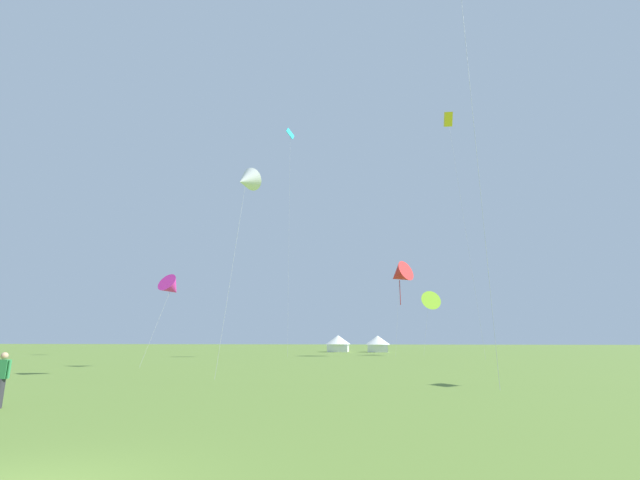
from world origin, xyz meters
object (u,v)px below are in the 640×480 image
(kite_white_delta, at_px, (246,181))
(festival_tent_right, at_px, (378,343))
(kite_lime_delta, at_px, (428,304))
(kite_red_delta, at_px, (399,275))
(kite_cyan_diamond, at_px, (290,138))
(kite_magenta_delta, at_px, (172,287))
(kite_yellow_box, at_px, (448,120))
(festival_tent_center, at_px, (338,343))
(person_spectator, at_px, (1,381))

(kite_white_delta, xyz_separation_m, festival_tent_right, (7.53, 53.49, -10.61))
(kite_white_delta, xyz_separation_m, kite_lime_delta, (15.04, 38.35, -5.04))
(kite_red_delta, distance_m, kite_white_delta, 35.88)
(kite_cyan_diamond, height_order, kite_magenta_delta, kite_cyan_diamond)
(kite_yellow_box, relative_size, festival_tent_right, 7.21)
(kite_yellow_box, distance_m, festival_tent_right, 39.60)
(festival_tent_center, bearing_deg, kite_cyan_diamond, -102.39)
(kite_cyan_diamond, distance_m, festival_tent_right, 38.16)
(kite_yellow_box, bearing_deg, kite_cyan_diamond, 169.55)
(kite_white_delta, distance_m, person_spectator, 17.37)
(festival_tent_right, bearing_deg, kite_red_delta, -79.97)
(kite_white_delta, height_order, kite_magenta_delta, kite_white_delta)
(kite_white_delta, relative_size, kite_magenta_delta, 1.75)
(person_spectator, bearing_deg, kite_cyan_diamond, 90.49)
(kite_red_delta, height_order, person_spectator, kite_red_delta)
(festival_tent_right, bearing_deg, kite_yellow_box, -67.87)
(festival_tent_center, bearing_deg, kite_lime_delta, -46.21)
(person_spectator, bearing_deg, kite_white_delta, 73.42)
(kite_cyan_diamond, height_order, kite_yellow_box, kite_cyan_diamond)
(kite_yellow_box, bearing_deg, festival_tent_center, 124.33)
(kite_lime_delta, bearing_deg, festival_tent_center, 133.79)
(kite_white_delta, relative_size, kite_lime_delta, 1.48)
(kite_red_delta, relative_size, festival_tent_right, 2.89)
(kite_cyan_diamond, relative_size, kite_white_delta, 2.50)
(kite_red_delta, xyz_separation_m, kite_yellow_box, (6.88, -5.99, 19.45))
(kite_lime_delta, xyz_separation_m, person_spectator, (-18.80, -50.97, -6.28))
(kite_red_delta, relative_size, kite_white_delta, 0.96)
(kite_red_delta, xyz_separation_m, kite_white_delta, (-10.95, -34.14, 1.42))
(kite_yellow_box, height_order, kite_magenta_delta, kite_yellow_box)
(kite_yellow_box, distance_m, person_spectator, 54.68)
(person_spectator, distance_m, festival_tent_center, 66.25)
(kite_lime_delta, bearing_deg, kite_red_delta, -134.15)
(kite_red_delta, height_order, festival_tent_center, kite_red_delta)
(festival_tent_center, distance_m, festival_tent_right, 7.00)
(kite_lime_delta, relative_size, kite_yellow_box, 0.28)
(kite_lime_delta, distance_m, festival_tent_right, 17.79)
(kite_yellow_box, bearing_deg, festival_tent_right, 112.13)
(kite_lime_delta, height_order, kite_magenta_delta, kite_lime_delta)
(kite_magenta_delta, distance_m, festival_tent_right, 47.98)
(kite_cyan_diamond, relative_size, kite_magenta_delta, 4.38)
(kite_white_delta, distance_m, kite_lime_delta, 41.50)
(kite_cyan_diamond, relative_size, kite_yellow_box, 1.05)
(kite_white_delta, distance_m, kite_magenta_delta, 13.75)
(kite_yellow_box, bearing_deg, kite_white_delta, -122.35)
(kite_yellow_box, bearing_deg, kite_lime_delta, 105.31)
(person_spectator, bearing_deg, festival_tent_right, 80.31)
(kite_magenta_delta, bearing_deg, kite_lime_delta, 51.03)
(kite_cyan_diamond, bearing_deg, kite_red_delta, 7.30)
(kite_cyan_diamond, bearing_deg, festival_tent_center, 77.61)
(kite_yellow_box, height_order, festival_tent_right, kite_yellow_box)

